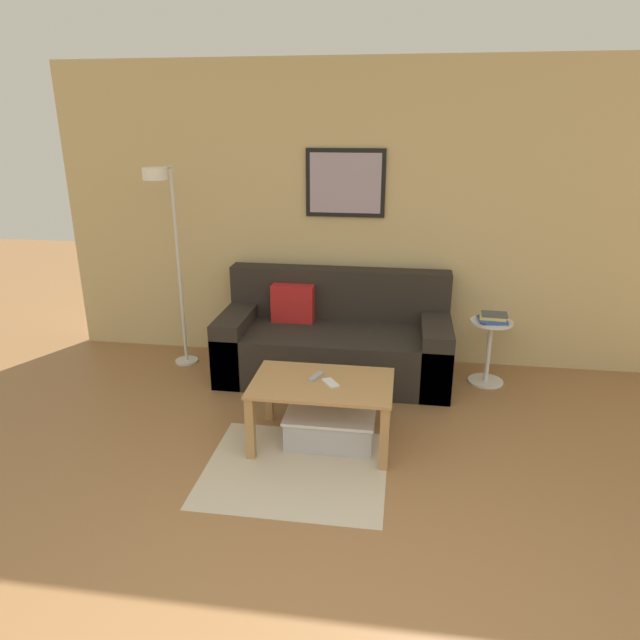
{
  "coord_description": "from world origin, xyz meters",
  "views": [
    {
      "loc": [
        0.24,
        -1.43,
        2.06
      ],
      "look_at": [
        -0.27,
        1.99,
        0.85
      ],
      "focal_mm": 32.0,
      "sensor_mm": 36.0,
      "label": 1
    }
  ],
  "objects_px": {
    "couch": "(334,341)",
    "floor_lamp": "(167,229)",
    "side_table": "(489,346)",
    "remote_control": "(316,376)",
    "book_stack": "(493,318)",
    "coffee_table": "(322,393)",
    "storage_bin": "(331,425)",
    "cell_phone": "(331,383)"
  },
  "relations": [
    {
      "from": "couch",
      "to": "floor_lamp",
      "type": "bearing_deg",
      "value": -174.49
    },
    {
      "from": "side_table",
      "to": "remote_control",
      "type": "bearing_deg",
      "value": -139.62
    },
    {
      "from": "floor_lamp",
      "to": "side_table",
      "type": "relative_size",
      "value": 3.2
    },
    {
      "from": "floor_lamp",
      "to": "book_stack",
      "type": "height_order",
      "value": "floor_lamp"
    },
    {
      "from": "coffee_table",
      "to": "storage_bin",
      "type": "bearing_deg",
      "value": 32.85
    },
    {
      "from": "book_stack",
      "to": "cell_phone",
      "type": "distance_m",
      "value": 1.62
    },
    {
      "from": "remote_control",
      "to": "side_table",
      "type": "bearing_deg",
      "value": 61.11
    },
    {
      "from": "cell_phone",
      "to": "couch",
      "type": "bearing_deg",
      "value": 62.07
    },
    {
      "from": "couch",
      "to": "side_table",
      "type": "height_order",
      "value": "couch"
    },
    {
      "from": "couch",
      "to": "side_table",
      "type": "xyz_separation_m",
      "value": [
        1.27,
        0.02,
        0.03
      ]
    },
    {
      "from": "book_stack",
      "to": "cell_phone",
      "type": "height_order",
      "value": "book_stack"
    },
    {
      "from": "storage_bin",
      "to": "floor_lamp",
      "type": "bearing_deg",
      "value": 147.15
    },
    {
      "from": "storage_bin",
      "to": "floor_lamp",
      "type": "xyz_separation_m",
      "value": [
        -1.46,
        0.94,
        1.13
      ]
    },
    {
      "from": "coffee_table",
      "to": "storage_bin",
      "type": "distance_m",
      "value": 0.26
    },
    {
      "from": "couch",
      "to": "remote_control",
      "type": "distance_m",
      "value": 1.07
    },
    {
      "from": "coffee_table",
      "to": "floor_lamp",
      "type": "bearing_deg",
      "value": 145.17
    },
    {
      "from": "coffee_table",
      "to": "side_table",
      "type": "xyz_separation_m",
      "value": [
        1.22,
        1.13,
        -0.04
      ]
    },
    {
      "from": "couch",
      "to": "floor_lamp",
      "type": "height_order",
      "value": "floor_lamp"
    },
    {
      "from": "book_stack",
      "to": "remote_control",
      "type": "bearing_deg",
      "value": -140.35
    },
    {
      "from": "coffee_table",
      "to": "side_table",
      "type": "distance_m",
      "value": 1.66
    },
    {
      "from": "side_table",
      "to": "book_stack",
      "type": "height_order",
      "value": "book_stack"
    },
    {
      "from": "side_table",
      "to": "book_stack",
      "type": "distance_m",
      "value": 0.25
    },
    {
      "from": "floor_lamp",
      "to": "coffee_table",
      "type": "bearing_deg",
      "value": -34.83
    },
    {
      "from": "couch",
      "to": "remote_control",
      "type": "height_order",
      "value": "couch"
    },
    {
      "from": "remote_control",
      "to": "floor_lamp",
      "type": "bearing_deg",
      "value": 166.57
    },
    {
      "from": "floor_lamp",
      "to": "side_table",
      "type": "xyz_separation_m",
      "value": [
        2.62,
        0.15,
        -0.91
      ]
    },
    {
      "from": "coffee_table",
      "to": "cell_phone",
      "type": "distance_m",
      "value": 0.11
    },
    {
      "from": "couch",
      "to": "cell_phone",
      "type": "bearing_deg",
      "value": -84.19
    },
    {
      "from": "remote_control",
      "to": "book_stack",
      "type": "bearing_deg",
      "value": 60.38
    },
    {
      "from": "remote_control",
      "to": "cell_phone",
      "type": "xyz_separation_m",
      "value": [
        0.11,
        -0.07,
        -0.01
      ]
    },
    {
      "from": "couch",
      "to": "coffee_table",
      "type": "xyz_separation_m",
      "value": [
        0.06,
        -1.11,
        0.07
      ]
    },
    {
      "from": "couch",
      "to": "side_table",
      "type": "relative_size",
      "value": 3.51
    },
    {
      "from": "floor_lamp",
      "to": "cell_phone",
      "type": "distance_m",
      "value": 1.94
    },
    {
      "from": "book_stack",
      "to": "remote_control",
      "type": "xyz_separation_m",
      "value": [
        -1.27,
        -1.05,
        -0.12
      ]
    },
    {
      "from": "coffee_table",
      "to": "storage_bin",
      "type": "height_order",
      "value": "coffee_table"
    },
    {
      "from": "couch",
      "to": "book_stack",
      "type": "xyz_separation_m",
      "value": [
        1.28,
        -0.0,
        0.28
      ]
    },
    {
      "from": "book_stack",
      "to": "coffee_table",
      "type": "bearing_deg",
      "value": -137.77
    },
    {
      "from": "coffee_table",
      "to": "side_table",
      "type": "height_order",
      "value": "side_table"
    },
    {
      "from": "couch",
      "to": "floor_lamp",
      "type": "relative_size",
      "value": 1.1
    },
    {
      "from": "storage_bin",
      "to": "remote_control",
      "type": "height_order",
      "value": "remote_control"
    },
    {
      "from": "storage_bin",
      "to": "book_stack",
      "type": "relative_size",
      "value": 2.55
    },
    {
      "from": "side_table",
      "to": "cell_phone",
      "type": "bearing_deg",
      "value": -135.39
    }
  ]
}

